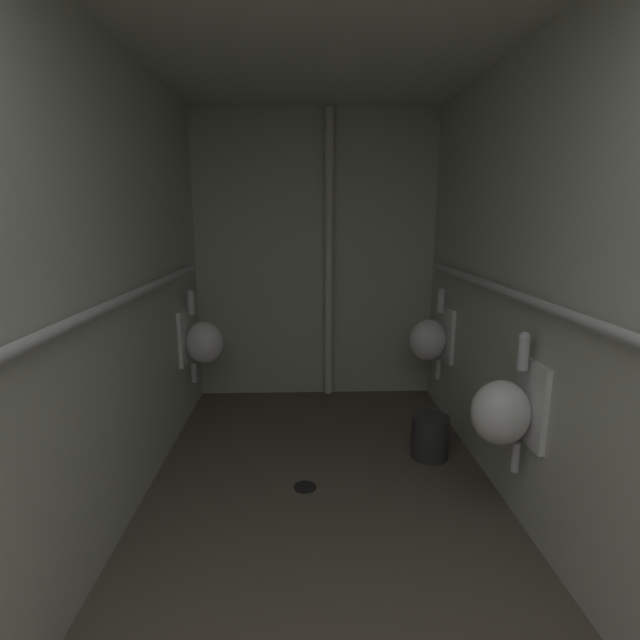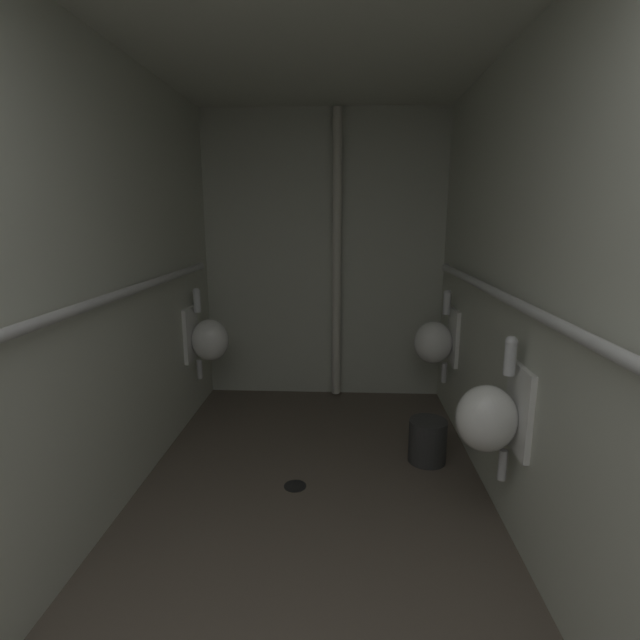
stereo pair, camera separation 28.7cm
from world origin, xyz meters
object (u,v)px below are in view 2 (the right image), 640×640
Objects in this scene: urinal_left_mid at (207,339)px; standpipe_back_wall at (337,259)px; urinal_right_far at (436,341)px; waste_bin at (427,441)px; urinal_right_mid at (491,416)px; floor_drain at (295,486)px.

urinal_left_mid is 1.30m from standpipe_back_wall.
urinal_right_far is 1.12m from standpipe_back_wall.
urinal_left_mid is at bearing -179.49° from urinal_right_far.
waste_bin is at bearing -21.94° from urinal_left_mid.
urinal_right_mid and urinal_right_far have the same top height.
waste_bin is at bearing 22.50° from floor_drain.
urinal_right_mid is 5.39× the size of floor_drain.
urinal_left_mid is at bearing -153.94° from standpipe_back_wall.
standpipe_back_wall is 2.01m from floor_drain.
waste_bin is at bearing 101.80° from urinal_right_mid.
urinal_right_mid is 0.93m from waste_bin.
urinal_left_mid is 2.56× the size of waste_bin.
standpipe_back_wall reaches higher than floor_drain.
urinal_left_mid is 1.00× the size of urinal_right_far.
urinal_right_mid is 1.00× the size of urinal_right_far.
urinal_left_mid is 1.84m from urinal_right_far.
urinal_right_far is at bearing -31.48° from standpipe_back_wall.
waste_bin is (1.68, -0.68, -0.52)m from urinal_left_mid.
urinal_right_far is 5.39× the size of floor_drain.
urinal_right_mid is at bearing -78.20° from waste_bin.
floor_drain is 0.47× the size of waste_bin.
urinal_left_mid and urinal_right_far have the same top height.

